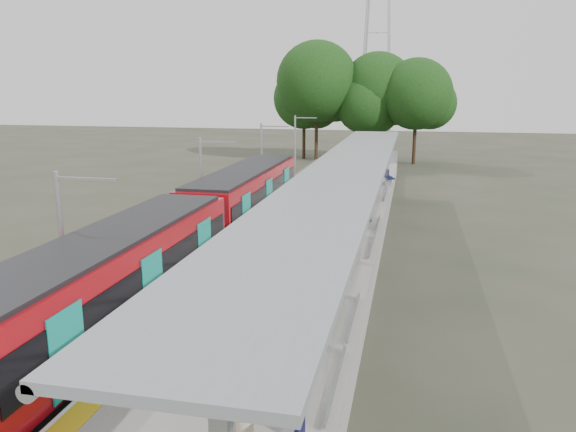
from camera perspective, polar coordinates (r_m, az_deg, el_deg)
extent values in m
cube|color=#59544C|center=(30.23, -4.73, -1.98)|extent=(3.00, 70.00, 0.24)
cube|color=gray|center=(29.16, 3.75, -1.75)|extent=(6.00, 50.00, 1.00)
cube|color=gold|center=(29.51, -1.14, -0.52)|extent=(0.60, 50.00, 0.02)
cube|color=#9EA0A5|center=(53.40, 7.82, 6.04)|extent=(6.00, 0.10, 1.20)
cube|color=black|center=(18.40, -17.19, -10.77)|extent=(2.50, 13.50, 0.70)
cube|color=#A20B13|center=(17.84, -17.53, -6.05)|extent=(2.65, 13.50, 2.50)
cube|color=black|center=(17.82, -17.54, -5.90)|extent=(2.72, 12.96, 1.20)
cube|color=black|center=(17.47, -17.81, -2.01)|extent=(2.40, 12.82, 0.15)
cube|color=#0D8678|center=(17.27, -13.54, -6.95)|extent=(0.04, 1.30, 2.00)
cylinder|color=black|center=(15.09, -26.32, -18.39)|extent=(2.20, 0.70, 0.70)
cube|color=black|center=(30.79, -4.35, -0.68)|extent=(2.50, 13.50, 0.70)
cube|color=#A20B13|center=(30.46, -4.40, 2.24)|extent=(2.65, 13.50, 2.50)
cube|color=black|center=(30.45, -4.40, 2.34)|extent=(2.72, 12.96, 1.20)
cube|color=black|center=(30.24, -4.44, 4.66)|extent=(2.40, 12.82, 0.15)
cube|color=#0D8678|center=(30.13, -1.91, 1.87)|extent=(0.04, 1.30, 2.00)
cylinder|color=black|center=(26.53, -7.25, -3.65)|extent=(2.20, 0.70, 0.70)
cube|color=black|center=(24.00, -9.20, -1.40)|extent=(2.30, 0.80, 2.40)
cube|color=#9EA0A5|center=(11.36, 0.10, -13.82)|extent=(0.25, 0.25, 3.50)
cube|color=#9EA0A5|center=(14.98, 3.36, -7.06)|extent=(0.25, 0.25, 3.50)
cube|color=#9EA0A5|center=(18.75, 5.29, -2.96)|extent=(0.25, 0.25, 3.50)
cube|color=#9EA0A5|center=(22.60, 6.55, -0.25)|extent=(0.25, 0.25, 3.50)
cube|color=#9EA0A5|center=(26.50, 7.44, 1.67)|extent=(0.25, 0.25, 3.50)
cube|color=#9EA0A5|center=(30.42, 8.11, 3.10)|extent=(0.25, 0.25, 3.50)
cube|color=#9EA0A5|center=(34.37, 8.62, 4.20)|extent=(0.25, 0.25, 3.50)
cube|color=#9EA0A5|center=(38.32, 9.03, 5.07)|extent=(0.25, 0.25, 3.50)
cube|color=#9EA0A5|center=(42.28, 9.36, 5.78)|extent=(0.25, 0.25, 3.50)
cube|color=gray|center=(24.27, 6.21, 5.06)|extent=(3.20, 38.00, 0.16)
cylinder|color=#9EA0A5|center=(24.50, 2.58, 5.00)|extent=(0.24, 38.00, 0.24)
cube|color=silver|center=(13.27, 5.00, -12.39)|extent=(0.05, 3.70, 2.20)
cube|color=silver|center=(16.95, 6.76, -6.69)|extent=(0.05, 3.70, 2.20)
cube|color=silver|center=(24.62, 8.62, -0.54)|extent=(0.05, 3.70, 2.20)
cube|color=silver|center=(28.52, 9.17, 1.28)|extent=(0.05, 3.70, 2.20)
cube|color=silver|center=(36.39, 9.91, 3.75)|extent=(0.05, 3.70, 2.20)
cube|color=silver|center=(40.34, 10.17, 4.63)|extent=(0.05, 3.70, 2.20)
cylinder|color=#382316|center=(64.08, 1.63, 7.86)|extent=(0.36, 0.36, 4.49)
sphere|color=#254F16|center=(63.84, 1.65, 11.87)|extent=(6.82, 6.82, 6.82)
cylinder|color=#382316|center=(61.74, 2.89, 8.21)|extent=(0.36, 0.36, 5.68)
sphere|color=#254F16|center=(61.54, 2.95, 13.49)|extent=(8.63, 8.63, 8.63)
cylinder|color=#382316|center=(61.33, 7.75, 7.35)|extent=(0.36, 0.36, 4.13)
sphere|color=#254F16|center=(61.07, 7.87, 11.22)|extent=(6.28, 6.28, 6.28)
cylinder|color=#382316|center=(62.34, 8.93, 7.88)|extent=(0.36, 0.36, 5.16)
sphere|color=#254F16|center=(62.11, 9.09, 12.62)|extent=(7.84, 7.84, 7.84)
cylinder|color=#382316|center=(60.70, 12.72, 7.43)|extent=(0.36, 0.36, 4.83)
sphere|color=#254F16|center=(60.46, 12.95, 11.99)|extent=(7.34, 7.34, 7.34)
cylinder|color=#9EA0A5|center=(18.93, -21.84, -3.87)|extent=(0.16, 0.16, 5.40)
cube|color=#9EA0A5|center=(17.85, -19.84, 3.57)|extent=(2.00, 0.08, 0.08)
cylinder|color=#9EA0A5|center=(29.33, -8.76, 2.61)|extent=(0.16, 0.16, 5.40)
cube|color=#9EA0A5|center=(28.65, -7.05, 7.47)|extent=(2.00, 0.08, 0.08)
cylinder|color=#9EA0A5|center=(40.62, -2.70, 5.58)|extent=(0.16, 0.16, 5.40)
cube|color=#9EA0A5|center=(40.13, -1.34, 9.09)|extent=(2.00, 0.08, 0.08)
cylinder|color=#9EA0A5|center=(52.23, 0.73, 7.22)|extent=(0.16, 0.16, 5.40)
cube|color=#9EA0A5|center=(51.85, 1.83, 9.94)|extent=(2.00, 0.08, 0.08)
cube|color=#0D0D43|center=(28.64, 8.00, -0.25)|extent=(0.64, 1.40, 0.05)
cube|color=#0D0D43|center=(28.60, 7.66, 0.29)|extent=(0.29, 1.34, 0.50)
cube|color=#9EA0A5|center=(28.16, 7.90, -0.91)|extent=(0.36, 0.12, 0.40)
cube|color=#9EA0A5|center=(29.21, 8.07, -0.41)|extent=(0.36, 0.12, 0.40)
cube|color=#0D0D43|center=(41.47, 10.20, 3.88)|extent=(0.97, 1.78, 0.07)
cube|color=#0D0D43|center=(41.43, 9.90, 4.37)|extent=(0.54, 1.66, 0.63)
cube|color=#9EA0A5|center=(40.84, 10.14, 3.38)|extent=(0.46, 0.19, 0.50)
cube|color=#9EA0A5|center=(42.19, 10.22, 3.67)|extent=(0.46, 0.19, 0.50)
cylinder|color=beige|center=(11.87, -4.40, -18.51)|extent=(0.36, 0.36, 1.36)
cube|color=red|center=(11.47, -4.47, -15.04)|extent=(0.32, 0.15, 0.23)
cylinder|color=beige|center=(27.81, 4.22, 0.08)|extent=(0.38, 0.38, 1.41)
cube|color=red|center=(27.64, 4.25, 1.79)|extent=(0.33, 0.14, 0.23)
cylinder|color=#9EA0A5|center=(29.22, 5.19, 0.23)|extent=(0.62, 0.62, 0.96)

